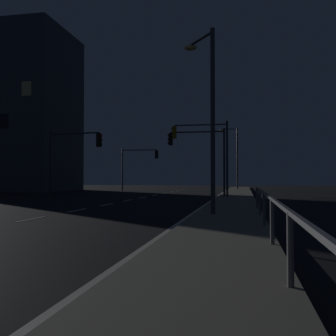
{
  "coord_description": "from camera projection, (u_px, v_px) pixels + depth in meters",
  "views": [
    {
      "loc": [
        7.69,
        -3.94,
        1.53
      ],
      "look_at": [
        1.75,
        26.18,
        2.31
      ],
      "focal_mm": 41.17,
      "sensor_mm": 36.0,
      "label": 1
    }
  ],
  "objects": [
    {
      "name": "sidewalk_right",
      "position": [
        233.0,
        204.0,
        21.1
      ],
      "size": [
        2.64,
        77.0,
        0.14
      ],
      "primitive_type": "cube",
      "color": "gray",
      "rests_on": "ground"
    },
    {
      "name": "traffic_light_mid_right",
      "position": [
        203.0,
        143.0,
        29.16
      ],
      "size": [
        4.34,
        0.34,
        5.67
      ],
      "color": "#2D3033",
      "rests_on": "sidewalk_right"
    },
    {
      "name": "lane_edge_line",
      "position": [
        212.0,
        200.0,
        26.31
      ],
      "size": [
        0.14,
        53.0,
        0.01
      ],
      "color": "silver",
      "rests_on": "ground"
    },
    {
      "name": "traffic_light_far_center",
      "position": [
        199.0,
        148.0,
        29.7
      ],
      "size": [
        4.48,
        0.34,
        5.19
      ],
      "color": "#38383D",
      "rests_on": "sidewalk_right"
    },
    {
      "name": "barrier_fence",
      "position": [
        268.0,
        204.0,
        9.66
      ],
      "size": [
        0.09,
        16.19,
        0.98
      ],
      "color": "#59595E",
      "rests_on": "sidewalk_right"
    },
    {
      "name": "ground_plane",
      "position": [
        110.0,
        204.0,
        22.47
      ],
      "size": [
        112.0,
        112.0,
        0.0
      ],
      "primitive_type": "plane",
      "color": "black",
      "rests_on": "ground"
    },
    {
      "name": "street_lamp_median",
      "position": [
        234.0,
        152.0,
        47.25
      ],
      "size": [
        2.21,
        0.54,
        7.54
      ],
      "color": "#38383D",
      "rests_on": "sidewalk_right"
    },
    {
      "name": "traffic_light_far_left",
      "position": [
        73.0,
        150.0,
        27.31
      ],
      "size": [
        4.12,
        0.42,
        4.94
      ],
      "color": "#2D3033",
      "rests_on": "ground"
    },
    {
      "name": "street_lamp_across_street",
      "position": [
        208.0,
        103.0,
        15.32
      ],
      "size": [
        1.42,
        1.62,
        7.27
      ],
      "color": "#38383D",
      "rests_on": "sidewalk_right"
    },
    {
      "name": "traffic_light_near_left",
      "position": [
        139.0,
        160.0,
        44.25
      ],
      "size": [
        4.36,
        0.35,
        4.98
      ],
      "color": "#4C4C51",
      "rests_on": "ground"
    },
    {
      "name": "building_distant",
      "position": [
        9.0,
        112.0,
        45.83
      ],
      "size": [
        14.75,
        10.1,
        18.66
      ],
      "color": "#3D424C",
      "rests_on": "ground"
    },
    {
      "name": "lane_markings_center",
      "position": [
        128.0,
        200.0,
        25.91
      ],
      "size": [
        0.14,
        50.0,
        0.01
      ],
      "color": "silver",
      "rests_on": "ground"
    }
  ]
}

